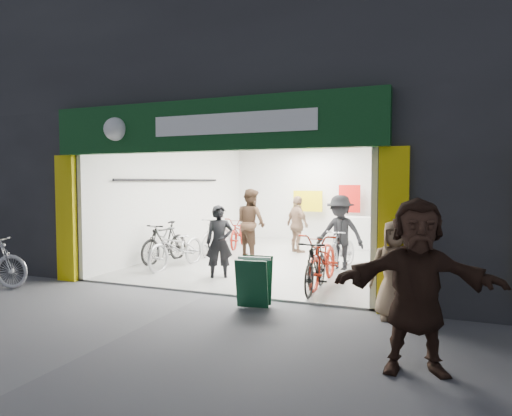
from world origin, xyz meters
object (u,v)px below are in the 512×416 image
Objects in this scene: bike_right_front at (316,265)px; pedestrian_near at (394,270)px; bike_left_front at (177,247)px; sandwich_board at (254,281)px.

pedestrian_near reaches higher than bike_right_front.
pedestrian_near is at bearing -39.67° from bike_right_front.
bike_left_front is 3.78m from sandwich_board.
bike_right_front is 1.91m from pedestrian_near.
bike_left_front is 3.74m from bike_right_front.
bike_right_front is 1.52m from sandwich_board.
bike_right_front is at bearing -9.66° from bike_left_front.
bike_left_front is at bearing 162.13° from bike_right_front.
bike_left_front is at bearing 133.22° from sandwich_board.
sandwich_board is (-2.18, -0.20, -0.30)m from pedestrian_near.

